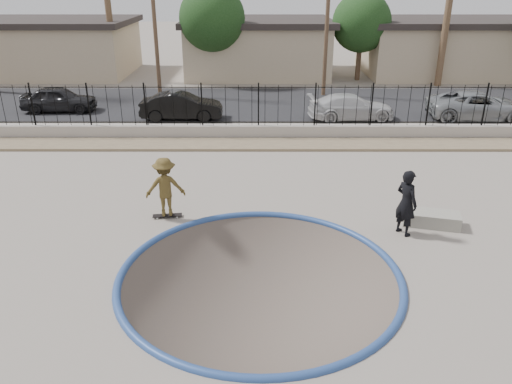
{
  "coord_description": "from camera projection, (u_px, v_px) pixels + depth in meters",
  "views": [
    {
      "loc": [
        -0.08,
        -11.39,
        6.78
      ],
      "look_at": [
        -0.1,
        2.0,
        0.94
      ],
      "focal_mm": 35.0,
      "sensor_mm": 36.0,
      "label": 1
    }
  ],
  "objects": [
    {
      "name": "car_a",
      "position": [
        59.0,
        99.0,
        26.63
      ],
      "size": [
        3.93,
        1.69,
        1.32
      ],
      "primitive_type": "imported",
      "rotation": [
        0.0,
        0.0,
        1.6
      ],
      "color": "black",
      "rests_on": "street"
    },
    {
      "name": "street_tree_left",
      "position": [
        212.0,
        18.0,
        32.56
      ],
      "size": [
        4.32,
        4.32,
        6.36
      ],
      "color": "#473323",
      "rests_on": "ground"
    },
    {
      "name": "retaining_wall",
      "position": [
        258.0,
        132.0,
        22.47
      ],
      "size": [
        42.0,
        0.45,
        0.6
      ],
      "primitive_type": "cube",
      "color": "#9C9389",
      "rests_on": "ground"
    },
    {
      "name": "skater",
      "position": [
        165.0,
        190.0,
        14.84
      ],
      "size": [
        1.27,
        0.86,
        1.81
      ],
      "primitive_type": "imported",
      "rotation": [
        0.0,
        0.0,
        3.31
      ],
      "color": "brown",
      "rests_on": "ground"
    },
    {
      "name": "concrete_ledge",
      "position": [
        431.0,
        219.0,
        14.67
      ],
      "size": [
        1.72,
        1.06,
        0.4
      ],
      "primitive_type": "cube",
      "rotation": [
        0.0,
        0.0,
        -0.24
      ],
      "color": "gray",
      "rests_on": "ground"
    },
    {
      "name": "street",
      "position": [
        258.0,
        103.0,
        28.73
      ],
      "size": [
        90.0,
        8.0,
        0.04
      ],
      "primitive_type": "cube",
      "color": "black",
      "rests_on": "ground"
    },
    {
      "name": "rock_strip",
      "position": [
        258.0,
        144.0,
        21.56
      ],
      "size": [
        42.0,
        1.6,
        0.11
      ],
      "primitive_type": "cube",
      "color": "#8B7C5B",
      "rests_on": "ground"
    },
    {
      "name": "utility_pole_left",
      "position": [
        154.0,
        14.0,
        28.7
      ],
      "size": [
        1.7,
        0.24,
        9.0
      ],
      "color": "#473323",
      "rests_on": "ground"
    },
    {
      "name": "fence",
      "position": [
        258.0,
        105.0,
        21.99
      ],
      "size": [
        40.0,
        0.04,
        1.8
      ],
      "color": "black",
      "rests_on": "retaining_wall"
    },
    {
      "name": "skateboard",
      "position": [
        167.0,
        215.0,
        15.17
      ],
      "size": [
        0.9,
        0.33,
        0.08
      ],
      "rotation": [
        0.0,
        0.0,
        0.12
      ],
      "color": "black",
      "rests_on": "ground"
    },
    {
      "name": "house_center",
      "position": [
        258.0,
        46.0,
        36.65
      ],
      "size": [
        10.6,
        8.6,
        3.9
      ],
      "color": "tan",
      "rests_on": "ground"
    },
    {
      "name": "house_east",
      "position": [
        448.0,
        46.0,
        36.64
      ],
      "size": [
        12.6,
        8.6,
        3.9
      ],
      "color": "tan",
      "rests_on": "ground"
    },
    {
      "name": "videographer",
      "position": [
        406.0,
        203.0,
        13.87
      ],
      "size": [
        0.76,
        0.84,
        1.92
      ],
      "primitive_type": "imported",
      "rotation": [
        0.0,
        0.0,
        2.13
      ],
      "color": "black",
      "rests_on": "ground"
    },
    {
      "name": "car_c",
      "position": [
        351.0,
        107.0,
        25.16
      ],
      "size": [
        4.49,
        2.18,
        1.26
      ],
      "primitive_type": "imported",
      "rotation": [
        0.0,
        0.0,
        1.67
      ],
      "color": "silver",
      "rests_on": "street"
    },
    {
      "name": "car_b",
      "position": [
        182.0,
        106.0,
        25.15
      ],
      "size": [
        4.12,
        1.53,
        1.35
      ],
      "primitive_type": "imported",
      "rotation": [
        0.0,
        0.0,
        1.6
      ],
      "color": "black",
      "rests_on": "street"
    },
    {
      "name": "street_tree_mid",
      "position": [
        362.0,
        23.0,
        33.61
      ],
      "size": [
        3.96,
        3.96,
        5.83
      ],
      "color": "#473323",
      "rests_on": "ground"
    },
    {
      "name": "car_d",
      "position": [
        479.0,
        106.0,
        25.13
      ],
      "size": [
        5.14,
        2.55,
        1.4
      ],
      "primitive_type": "imported",
      "rotation": [
        0.0,
        0.0,
        1.53
      ],
      "color": "gray",
      "rests_on": "street"
    },
    {
      "name": "coping_ring",
      "position": [
        260.0,
        276.0,
        12.23
      ],
      "size": [
        7.04,
        7.04,
        0.2
      ],
      "primitive_type": "torus",
      "color": "navy",
      "rests_on": "ground"
    },
    {
      "name": "utility_pole_mid",
      "position": [
        328.0,
        10.0,
        28.58
      ],
      "size": [
        1.7,
        0.24,
        9.5
      ],
      "color": "#473323",
      "rests_on": "ground"
    },
    {
      "name": "bowl_pit",
      "position": [
        260.0,
        276.0,
        12.23
      ],
      "size": [
        6.84,
        6.84,
        1.8
      ],
      "primitive_type": null,
      "color": "#51473E",
      "rests_on": "ground"
    },
    {
      "name": "house_west",
      "position": [
        54.0,
        46.0,
        36.67
      ],
      "size": [
        11.6,
        8.6,
        3.9
      ],
      "color": "tan",
      "rests_on": "ground"
    },
    {
      "name": "ground",
      "position": [
        258.0,
        149.0,
        24.59
      ],
      "size": [
        120.0,
        120.0,
        2.2
      ],
      "primitive_type": "cube",
      "color": "slate",
      "rests_on": "ground"
    }
  ]
}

